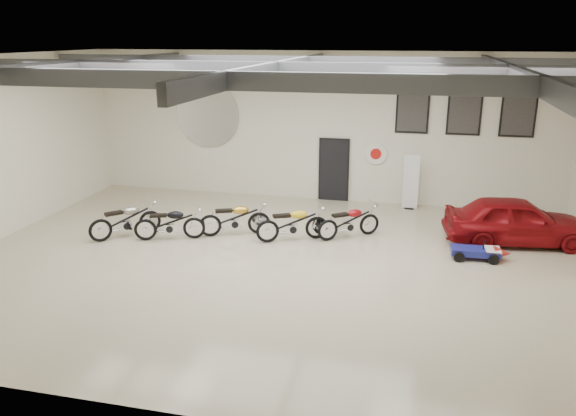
% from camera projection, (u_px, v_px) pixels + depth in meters
% --- Properties ---
extents(floor, '(16.00, 12.00, 0.01)m').
position_uv_depth(floor, '(277.00, 264.00, 14.05)').
color(floor, '#B5AC8A').
rests_on(floor, ground).
extents(ceiling, '(16.00, 12.00, 0.01)m').
position_uv_depth(ceiling, '(276.00, 57.00, 12.57)').
color(ceiling, gray).
rests_on(ceiling, back_wall).
extents(back_wall, '(16.00, 0.02, 5.00)m').
position_uv_depth(back_wall, '(320.00, 127.00, 18.89)').
color(back_wall, beige).
rests_on(back_wall, floor).
extents(ceiling_beams, '(15.80, 11.80, 0.32)m').
position_uv_depth(ceiling_beams, '(276.00, 69.00, 12.64)').
color(ceiling_beams, '#54565B').
rests_on(ceiling_beams, ceiling).
extents(door, '(0.92, 0.08, 2.10)m').
position_uv_depth(door, '(334.00, 170.00, 19.16)').
color(door, black).
rests_on(door, back_wall).
extents(logo_plaque, '(2.30, 0.06, 1.16)m').
position_uv_depth(logo_plaque, '(208.00, 115.00, 19.62)').
color(logo_plaque, silver).
rests_on(logo_plaque, back_wall).
extents(poster_left, '(1.05, 0.08, 1.35)m').
position_uv_depth(poster_left, '(412.00, 112.00, 18.02)').
color(poster_left, black).
rests_on(poster_left, back_wall).
extents(poster_mid, '(1.05, 0.08, 1.35)m').
position_uv_depth(poster_mid, '(464.00, 114.00, 17.67)').
color(poster_mid, black).
rests_on(poster_mid, back_wall).
extents(poster_right, '(1.05, 0.08, 1.35)m').
position_uv_depth(poster_right, '(518.00, 115.00, 17.33)').
color(poster_right, black).
rests_on(poster_right, back_wall).
extents(oil_sign, '(0.72, 0.10, 0.72)m').
position_uv_depth(oil_sign, '(376.00, 154.00, 18.67)').
color(oil_sign, white).
rests_on(oil_sign, back_wall).
extents(banner_stand, '(0.50, 0.21, 1.83)m').
position_uv_depth(banner_stand, '(411.00, 182.00, 18.22)').
color(banner_stand, white).
rests_on(banner_stand, floor).
extents(motorcycle_silver, '(1.85, 1.88, 1.05)m').
position_uv_depth(motorcycle_silver, '(125.00, 219.00, 15.76)').
color(motorcycle_silver, silver).
rests_on(motorcycle_silver, floor).
extents(motorcycle_black, '(2.00, 1.20, 0.99)m').
position_uv_depth(motorcycle_black, '(169.00, 223.00, 15.57)').
color(motorcycle_black, silver).
rests_on(motorcycle_black, floor).
extents(motorcycle_gold, '(2.07, 1.34, 1.03)m').
position_uv_depth(motorcycle_gold, '(235.00, 218.00, 15.92)').
color(motorcycle_gold, silver).
rests_on(motorcycle_gold, floor).
extents(motorcycle_yellow, '(2.06, 1.44, 1.04)m').
position_uv_depth(motorcycle_yellow, '(292.00, 223.00, 15.49)').
color(motorcycle_yellow, silver).
rests_on(motorcycle_yellow, floor).
extents(motorcycle_red, '(1.87, 1.58, 0.98)m').
position_uv_depth(motorcycle_red, '(349.00, 221.00, 15.72)').
color(motorcycle_red, silver).
rests_on(motorcycle_red, floor).
extents(go_kart, '(1.51, 0.71, 0.54)m').
position_uv_depth(go_kart, '(481.00, 249.00, 14.24)').
color(go_kart, navy).
rests_on(go_kart, floor).
extents(vintage_car, '(2.07, 4.01, 1.30)m').
position_uv_depth(vintage_car, '(517.00, 221.00, 15.25)').
color(vintage_car, maroon).
rests_on(vintage_car, floor).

